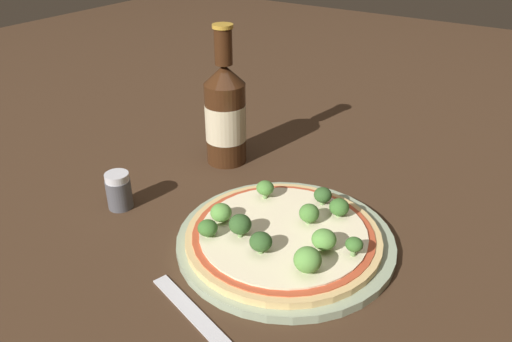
{
  "coord_description": "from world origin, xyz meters",
  "views": [
    {
      "loc": [
        -0.49,
        -0.27,
        0.42
      ],
      "look_at": [
        0.05,
        0.09,
        0.06
      ],
      "focal_mm": 35.0,
      "sensor_mm": 36.0,
      "label": 1
    }
  ],
  "objects": [
    {
      "name": "broccoli_floret_5",
      "position": [
        0.07,
        -0.01,
        0.04
      ],
      "size": [
        0.03,
        0.03,
        0.03
      ],
      "color": "#6B8E51",
      "rests_on": "pizza"
    },
    {
      "name": "broccoli_floret_1",
      "position": [
        0.06,
        -0.05,
        0.04
      ],
      "size": [
        0.03,
        0.03,
        0.03
      ],
      "color": "#6B8E51",
      "rests_on": "pizza"
    },
    {
      "name": "broccoli_floret_6",
      "position": [
        0.04,
        0.06,
        0.04
      ],
      "size": [
        0.03,
        0.03,
        0.03
      ],
      "color": "#6B8E51",
      "rests_on": "pizza"
    },
    {
      "name": "pizza",
      "position": [
        -0.02,
        0.0,
        0.02
      ],
      "size": [
        0.26,
        0.26,
        0.01
      ],
      "color": "tan",
      "rests_on": "plate"
    },
    {
      "name": "plate",
      "position": [
        -0.01,
        0.0,
        0.01
      ],
      "size": [
        0.3,
        0.3,
        0.01
      ],
      "color": "#93A384",
      "rests_on": "ground_plane"
    },
    {
      "name": "beer_bottle",
      "position": [
        0.14,
        0.21,
        0.09
      ],
      "size": [
        0.07,
        0.07,
        0.24
      ],
      "color": "#381E0F",
      "rests_on": "ground_plane"
    },
    {
      "name": "ground_plane",
      "position": [
        0.0,
        0.0,
        0.0
      ],
      "size": [
        3.0,
        3.0,
        0.0
      ],
      "primitive_type": "plane",
      "color": "#3D2819"
    },
    {
      "name": "broccoli_floret_3",
      "position": [
        -0.01,
        -0.1,
        0.04
      ],
      "size": [
        0.02,
        0.02,
        0.03
      ],
      "color": "#6B8E51",
      "rests_on": "pizza"
    },
    {
      "name": "pepper_shaker",
      "position": [
        -0.07,
        0.26,
        0.03
      ],
      "size": [
        0.04,
        0.04,
        0.06
      ],
      "color": "#4C4C51",
      "rests_on": "ground_plane"
    },
    {
      "name": "broccoli_floret_4",
      "position": [
        -0.07,
        -0.07,
        0.04
      ],
      "size": [
        0.03,
        0.03,
        0.03
      ],
      "color": "#6B8E51",
      "rests_on": "pizza"
    },
    {
      "name": "broccoli_floret_7",
      "position": [
        -0.07,
        0.0,
        0.04
      ],
      "size": [
        0.03,
        0.03,
        0.03
      ],
      "color": "#6B8E51",
      "rests_on": "pizza"
    },
    {
      "name": "fork",
      "position": [
        -0.19,
        0.0,
        0.0
      ],
      "size": [
        0.08,
        0.19,
        0.0
      ],
      "rotation": [
        0.0,
        0.0,
        1.27
      ],
      "color": "silver",
      "rests_on": "ground_plane"
    },
    {
      "name": "broccoli_floret_8",
      "position": [
        -0.06,
        0.04,
        0.04
      ],
      "size": [
        0.03,
        0.03,
        0.03
      ],
      "color": "#6B8E51",
      "rests_on": "pizza"
    },
    {
      "name": "broccoli_floret_9",
      "position": [
        -0.04,
        0.08,
        0.04
      ],
      "size": [
        0.03,
        0.03,
        0.03
      ],
      "color": "#6B8E51",
      "rests_on": "pizza"
    },
    {
      "name": "broccoli_floret_2",
      "position": [
        -0.02,
        -0.06,
        0.04
      ],
      "size": [
        0.03,
        0.03,
        0.03
      ],
      "color": "#6B8E51",
      "rests_on": "pizza"
    },
    {
      "name": "broccoli_floret_0",
      "position": [
        0.02,
        -0.02,
        0.04
      ],
      "size": [
        0.03,
        0.03,
        0.03
      ],
      "color": "#6B8E51",
      "rests_on": "pizza"
    },
    {
      "name": "broccoli_floret_10",
      "position": [
        -0.08,
        0.08,
        0.04
      ],
      "size": [
        0.03,
        0.03,
        0.02
      ],
      "color": "#6B8E51",
      "rests_on": "pizza"
    }
  ]
}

